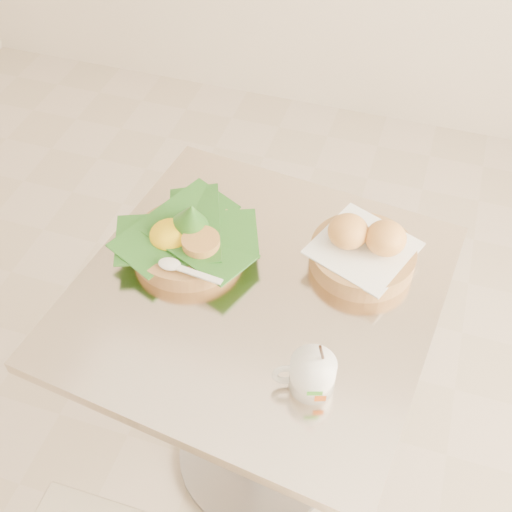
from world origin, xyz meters
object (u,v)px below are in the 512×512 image
(rice_basket, at_px, (187,238))
(cafe_table, at_px, (257,352))
(coffee_mug, at_px, (311,374))
(bread_basket, at_px, (364,249))

(rice_basket, bearing_deg, cafe_table, -18.70)
(cafe_table, height_order, rice_basket, rice_basket)
(cafe_table, distance_m, rice_basket, 0.32)
(rice_basket, height_order, coffee_mug, rice_basket)
(cafe_table, relative_size, rice_basket, 2.64)
(cafe_table, height_order, coffee_mug, coffee_mug)
(cafe_table, xyz_separation_m, bread_basket, (0.18, 0.14, 0.26))
(bread_basket, relative_size, coffee_mug, 1.70)
(rice_basket, distance_m, coffee_mug, 0.41)
(coffee_mug, bearing_deg, cafe_table, 130.95)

